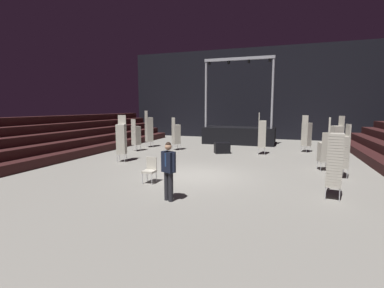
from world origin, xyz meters
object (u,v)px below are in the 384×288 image
chair_stack_front_right (136,135)px  equipment_road_case (222,148)px  chair_stack_front_left (176,134)px  chair_stack_mid_centre (307,134)px  chair_stack_rear_right (334,159)px  chair_stack_mid_right (149,129)px  chair_stack_aisle_right (324,151)px  stage_riser (239,134)px  chair_stack_aisle_left (121,139)px  man_with_tie (168,168)px  chair_stack_mid_left (262,134)px  loose_chair_near_man (150,168)px  chair_stack_rear_left (336,141)px  chair_stack_rear_centre (342,151)px

chair_stack_front_right → equipment_road_case: 5.54m
chair_stack_front_left → chair_stack_mid_centre: (8.03, 1.77, 0.08)m
chair_stack_rear_right → chair_stack_mid_right: bearing=-120.9°
chair_stack_mid_right → chair_stack_aisle_right: (10.76, -4.15, -0.42)m
stage_riser → chair_stack_rear_right: size_ratio=2.56×
chair_stack_front_left → chair_stack_aisle_right: size_ratio=1.25×
chair_stack_mid_right → chair_stack_aisle_left: size_ratio=1.07×
man_with_tie → chair_stack_mid_right: size_ratio=0.69×
chair_stack_mid_centre → chair_stack_mid_left: bearing=-107.1°
chair_stack_aisle_left → chair_stack_aisle_right: bearing=170.5°
chair_stack_mid_left → chair_stack_rear_right: same height
man_with_tie → equipment_road_case: bearing=-62.6°
chair_stack_mid_right → chair_stack_front_left: bearing=22.8°
equipment_road_case → chair_stack_mid_centre: bearing=23.1°
man_with_tie → loose_chair_near_man: bearing=-23.7°
chair_stack_mid_centre → equipment_road_case: size_ratio=2.56×
stage_riser → chair_stack_rear_left: stage_riser is taller
chair_stack_mid_right → chair_stack_rear_left: size_ratio=1.07×
chair_stack_front_right → loose_chair_near_man: bearing=-35.3°
chair_stack_mid_right → chair_stack_rear_centre: 12.46m
stage_riser → chair_stack_aisle_left: size_ratio=2.65×
man_with_tie → equipment_road_case: size_ratio=1.97×
chair_stack_mid_right → chair_stack_rear_left: bearing=23.3°
chair_stack_mid_centre → chair_stack_rear_centre: chair_stack_mid_centre is taller
chair_stack_front_right → chair_stack_rear_centre: 11.74m
chair_stack_front_left → chair_stack_rear_right: chair_stack_rear_right is taller
equipment_road_case → chair_stack_rear_right: bearing=-55.5°
chair_stack_mid_centre → chair_stack_rear_right: 9.47m
chair_stack_aisle_left → equipment_road_case: chair_stack_aisle_left is taller
chair_stack_front_right → chair_stack_mid_left: 7.84m
chair_stack_mid_left → chair_stack_aisle_left: chair_stack_mid_left is taller
chair_stack_rear_centre → loose_chair_near_man: bearing=102.9°
chair_stack_front_right → loose_chair_near_man: size_ratio=2.17×
chair_stack_rear_right → loose_chair_near_man: chair_stack_rear_right is taller
chair_stack_mid_centre → chair_stack_rear_left: size_ratio=0.96×
chair_stack_front_left → chair_stack_aisle_right: (8.45, -3.50, -0.21)m
man_with_tie → chair_stack_front_left: (-3.57, 9.45, 0.06)m
chair_stack_front_right → chair_stack_mid_left: chair_stack_mid_left is taller
chair_stack_aisle_left → loose_chair_near_man: 4.64m
chair_stack_rear_right → stage_riser: bearing=-151.3°
stage_riser → chair_stack_mid_centre: stage_riser is taller
chair_stack_rear_right → chair_stack_aisle_left: bearing=-100.8°
chair_stack_rear_centre → loose_chair_near_man: (-6.81, -3.05, -0.53)m
chair_stack_rear_centre → chair_stack_front_right: bearing=61.2°
stage_riser → chair_stack_aisle_right: bearing=-58.6°
chair_stack_rear_right → chair_stack_aisle_right: bearing=-175.5°
chair_stack_front_right → chair_stack_mid_right: size_ratio=0.80×
man_with_tie → chair_stack_rear_left: (5.50, 7.03, 0.19)m
loose_chair_near_man → chair_stack_rear_centre: bearing=-156.8°
stage_riser → equipment_road_case: 5.13m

